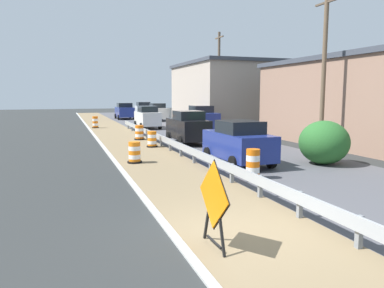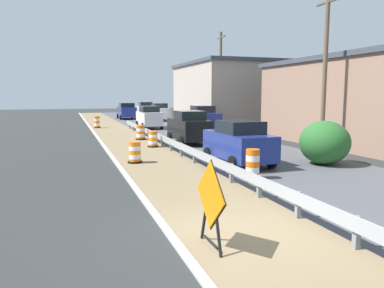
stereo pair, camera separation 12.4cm
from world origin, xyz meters
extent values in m
plane|color=#2B2D2D|center=(0.00, 0.00, 0.00)|extent=(160.00, 160.00, 0.00)
cube|color=#7F6B4C|center=(0.56, 0.00, 0.00)|extent=(3.52, 120.00, 0.01)
cube|color=#ADADA8|center=(-1.30, 0.00, 0.00)|extent=(0.20, 120.00, 0.11)
cube|color=#999EA3|center=(2.07, -0.47, 0.55)|extent=(0.08, 57.26, 0.32)
cube|color=slate|center=(2.15, -1.49, 0.35)|extent=(0.12, 0.12, 0.70)
cube|color=slate|center=(2.15, 0.56, 0.35)|extent=(0.12, 0.12, 0.70)
cube|color=slate|center=(2.15, 2.60, 0.35)|extent=(0.12, 0.12, 0.70)
cube|color=slate|center=(2.15, 4.65, 0.35)|extent=(0.12, 0.12, 0.70)
cube|color=slate|center=(2.15, 6.69, 0.35)|extent=(0.12, 0.12, 0.70)
cube|color=slate|center=(2.15, 8.74, 0.35)|extent=(0.12, 0.12, 0.70)
cube|color=slate|center=(2.15, 10.78, 0.35)|extent=(0.12, 0.12, 0.70)
cube|color=slate|center=(2.15, 12.83, 0.35)|extent=(0.12, 0.12, 0.70)
cube|color=slate|center=(2.15, 14.87, 0.35)|extent=(0.12, 0.12, 0.70)
cube|color=slate|center=(2.15, 16.92, 0.35)|extent=(0.12, 0.12, 0.70)
cube|color=slate|center=(2.15, 18.96, 0.35)|extent=(0.12, 0.12, 0.70)
cube|color=slate|center=(2.15, 21.00, 0.35)|extent=(0.12, 0.12, 0.70)
cube|color=slate|center=(2.15, 23.05, 0.35)|extent=(0.12, 0.12, 0.70)
cube|color=slate|center=(2.15, 25.09, 0.35)|extent=(0.12, 0.12, 0.70)
cube|color=slate|center=(2.15, 27.14, 0.35)|extent=(0.12, 0.12, 0.70)
cube|color=black|center=(-0.66, -0.81, 0.52)|extent=(0.06, 0.39, 1.06)
cube|color=black|center=(-0.67, -0.11, 0.52)|extent=(0.06, 0.39, 1.06)
cube|color=black|center=(-0.66, -0.46, 0.12)|extent=(0.05, 0.72, 0.04)
cube|color=orange|center=(-0.68, -0.46, 1.12)|extent=(0.06, 1.41, 1.41)
cube|color=black|center=(-0.67, -0.46, 1.12)|extent=(0.04, 1.50, 1.50)
cylinder|color=orange|center=(3.19, 5.01, 0.11)|extent=(0.52, 0.52, 0.23)
cylinder|color=white|center=(3.19, 5.01, 0.34)|extent=(0.52, 0.52, 0.23)
cylinder|color=orange|center=(3.19, 5.01, 0.56)|extent=(0.52, 0.52, 0.23)
cylinder|color=white|center=(3.19, 5.01, 0.79)|extent=(0.52, 0.52, 0.23)
cylinder|color=orange|center=(3.19, 5.01, 1.01)|extent=(0.52, 0.52, 0.23)
cylinder|color=black|center=(3.19, 5.01, 0.04)|extent=(0.65, 0.65, 0.08)
cylinder|color=orange|center=(-0.45, 9.72, 0.10)|extent=(0.55, 0.55, 0.20)
cylinder|color=white|center=(-0.45, 9.72, 0.30)|extent=(0.55, 0.55, 0.20)
cylinder|color=orange|center=(-0.45, 9.72, 0.50)|extent=(0.55, 0.55, 0.20)
cylinder|color=white|center=(-0.45, 9.72, 0.69)|extent=(0.55, 0.55, 0.20)
cylinder|color=orange|center=(-0.45, 9.72, 0.89)|extent=(0.55, 0.55, 0.20)
cylinder|color=black|center=(-0.45, 9.72, 0.04)|extent=(0.69, 0.69, 0.08)
cylinder|color=orange|center=(1.52, 14.62, 0.10)|extent=(0.54, 0.54, 0.19)
cylinder|color=white|center=(1.52, 14.62, 0.29)|extent=(0.54, 0.54, 0.19)
cylinder|color=orange|center=(1.52, 14.62, 0.48)|extent=(0.54, 0.54, 0.19)
cylinder|color=white|center=(1.52, 14.62, 0.68)|extent=(0.54, 0.54, 0.19)
cylinder|color=orange|center=(1.52, 14.62, 0.87)|extent=(0.54, 0.54, 0.19)
cylinder|color=black|center=(1.52, 14.62, 0.04)|extent=(0.67, 0.67, 0.08)
cylinder|color=orange|center=(1.52, 18.57, 0.10)|extent=(0.59, 0.59, 0.20)
cylinder|color=white|center=(1.52, 18.57, 0.31)|extent=(0.59, 0.59, 0.20)
cylinder|color=orange|center=(1.52, 18.57, 0.51)|extent=(0.59, 0.59, 0.20)
cylinder|color=white|center=(1.52, 18.57, 0.71)|extent=(0.59, 0.59, 0.20)
cylinder|color=orange|center=(1.52, 18.57, 0.92)|extent=(0.59, 0.59, 0.20)
cylinder|color=black|center=(1.52, 18.57, 0.04)|extent=(0.74, 0.74, 0.08)
cylinder|color=orange|center=(-0.65, 29.16, 0.11)|extent=(0.51, 0.51, 0.22)
cylinder|color=white|center=(-0.65, 29.16, 0.33)|extent=(0.51, 0.51, 0.22)
cylinder|color=orange|center=(-0.65, 29.16, 0.56)|extent=(0.51, 0.51, 0.22)
cylinder|color=white|center=(-0.65, 29.16, 0.78)|extent=(0.51, 0.51, 0.22)
cylinder|color=orange|center=(-0.65, 29.16, 1.00)|extent=(0.51, 0.51, 0.22)
cylinder|color=black|center=(-0.65, 29.16, 0.04)|extent=(0.64, 0.64, 0.08)
cube|color=navy|center=(3.98, 7.89, 0.88)|extent=(1.93, 4.17, 1.12)
cube|color=black|center=(3.98, 7.73, 1.72)|extent=(1.69, 1.94, 0.56)
cylinder|color=black|center=(3.03, 9.23, 0.32)|extent=(0.24, 0.65, 0.64)
cylinder|color=black|center=(4.86, 9.27, 0.32)|extent=(0.24, 0.65, 0.64)
cylinder|color=black|center=(3.10, 6.51, 0.32)|extent=(0.24, 0.65, 0.64)
cylinder|color=black|center=(4.92, 6.55, 0.32)|extent=(0.24, 0.65, 0.64)
cube|color=navy|center=(7.40, 21.69, 1.01)|extent=(1.89, 4.23, 1.37)
cube|color=black|center=(7.40, 21.86, 1.97)|extent=(1.65, 1.97, 0.56)
cylinder|color=black|center=(8.24, 20.28, 0.32)|extent=(0.24, 0.65, 0.64)
cylinder|color=black|center=(6.47, 20.34, 0.32)|extent=(0.24, 0.65, 0.64)
cylinder|color=black|center=(8.32, 23.04, 0.32)|extent=(0.24, 0.65, 0.64)
cylinder|color=black|center=(6.55, 23.09, 0.32)|extent=(0.24, 0.65, 0.64)
cube|color=black|center=(4.12, 15.57, 0.94)|extent=(1.84, 4.12, 1.25)
cube|color=black|center=(4.12, 15.41, 1.85)|extent=(1.64, 1.90, 0.56)
cylinder|color=black|center=(3.21, 16.91, 0.32)|extent=(0.23, 0.64, 0.64)
cylinder|color=black|center=(5.01, 16.93, 0.32)|extent=(0.23, 0.64, 0.64)
cylinder|color=black|center=(3.24, 14.21, 0.32)|extent=(0.23, 0.64, 0.64)
cylinder|color=black|center=(5.03, 14.23, 0.32)|extent=(0.23, 0.64, 0.64)
cube|color=silver|center=(7.50, 45.77, 0.93)|extent=(1.97, 4.56, 1.23)
cube|color=black|center=(7.50, 45.95, 1.83)|extent=(1.73, 2.11, 0.56)
cylinder|color=black|center=(8.40, 44.26, 0.32)|extent=(0.23, 0.64, 0.64)
cylinder|color=black|center=(6.53, 44.30, 0.32)|extent=(0.23, 0.64, 0.64)
cylinder|color=black|center=(8.47, 47.24, 0.32)|extent=(0.23, 0.64, 0.64)
cylinder|color=black|center=(6.60, 47.28, 0.32)|extent=(0.23, 0.64, 0.64)
cube|color=silver|center=(3.99, 27.23, 0.93)|extent=(1.72, 4.29, 1.23)
cube|color=black|center=(3.99, 27.05, 1.83)|extent=(1.55, 1.97, 0.56)
cylinder|color=black|center=(3.13, 28.64, 0.32)|extent=(0.22, 0.64, 0.64)
cylinder|color=black|center=(4.85, 28.64, 0.32)|extent=(0.22, 0.64, 0.64)
cylinder|color=black|center=(3.13, 25.81, 0.32)|extent=(0.22, 0.64, 0.64)
cylinder|color=black|center=(4.85, 25.81, 0.32)|extent=(0.22, 0.64, 0.64)
cube|color=silver|center=(7.39, 36.77, 0.94)|extent=(1.81, 4.09, 1.24)
cube|color=black|center=(7.39, 36.94, 1.84)|extent=(1.58, 1.90, 0.56)
cylinder|color=black|center=(8.28, 35.46, 0.32)|extent=(0.24, 0.65, 0.64)
cylinder|color=black|center=(6.57, 35.42, 0.32)|extent=(0.24, 0.65, 0.64)
cylinder|color=black|center=(8.21, 38.13, 0.32)|extent=(0.24, 0.65, 0.64)
cylinder|color=black|center=(6.51, 38.09, 0.32)|extent=(0.24, 0.65, 0.64)
cube|color=navy|center=(4.07, 41.48, 0.93)|extent=(1.98, 4.53, 1.22)
cube|color=black|center=(4.07, 41.30, 1.82)|extent=(1.77, 2.09, 0.56)
cylinder|color=black|center=(3.11, 42.98, 0.32)|extent=(0.22, 0.64, 0.64)
cylinder|color=black|center=(5.05, 42.97, 0.32)|extent=(0.22, 0.64, 0.64)
cylinder|color=black|center=(3.09, 40.00, 0.32)|extent=(0.22, 0.64, 0.64)
cylinder|color=black|center=(5.03, 39.99, 0.32)|extent=(0.22, 0.64, 0.64)
cube|color=#93705B|center=(14.65, 11.11, 2.60)|extent=(7.30, 14.65, 5.21)
cube|color=#3D424C|center=(14.65, 11.11, 5.36)|extent=(7.59, 15.24, 0.30)
cube|color=#AD9E8E|center=(12.39, 28.04, 3.04)|extent=(8.14, 11.73, 6.09)
cube|color=#3D424C|center=(12.39, 28.04, 6.24)|extent=(8.47, 12.20, 0.30)
cylinder|color=brown|center=(9.74, 9.44, 4.23)|extent=(0.24, 0.24, 8.45)
cube|color=brown|center=(9.74, 9.44, 7.95)|extent=(0.12, 1.80, 0.10)
cylinder|color=brown|center=(10.61, 25.66, 4.49)|extent=(0.24, 0.24, 8.97)
cube|color=brown|center=(10.61, 25.66, 8.47)|extent=(0.12, 1.80, 0.10)
ellipsoid|color=#286028|center=(7.69, 6.60, 1.00)|extent=(2.26, 2.26, 2.00)
camera|label=1|loc=(-3.53, -7.31, 3.16)|focal=34.78mm
camera|label=2|loc=(-3.41, -7.35, 3.16)|focal=34.78mm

